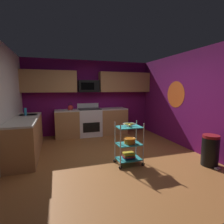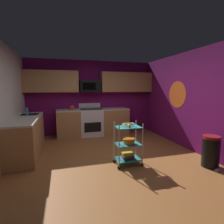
# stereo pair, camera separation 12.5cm
# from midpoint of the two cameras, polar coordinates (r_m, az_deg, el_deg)

# --- Properties ---
(floor) EXTENTS (4.40, 4.80, 0.04)m
(floor) POSITION_cam_midpoint_polar(r_m,az_deg,el_deg) (4.32, -0.03, -14.72)
(floor) COLOR #995B2D
(floor) RESTS_ON ground
(wall_back) EXTENTS (4.52, 0.06, 2.60)m
(wall_back) POSITION_cam_midpoint_polar(r_m,az_deg,el_deg) (6.38, -6.08, 4.71)
(wall_back) COLOR #6B1156
(wall_back) RESTS_ON ground
(wall_right) EXTENTS (0.06, 4.80, 2.60)m
(wall_right) POSITION_cam_midpoint_polar(r_m,az_deg,el_deg) (5.10, 24.89, 3.29)
(wall_right) COLOR #6B1156
(wall_right) RESTS_ON ground
(wall_flower_decal) EXTENTS (0.00, 0.77, 0.77)m
(wall_flower_decal) POSITION_cam_midpoint_polar(r_m,az_deg,el_deg) (5.49, 21.01, 5.33)
(wall_flower_decal) COLOR #E5591E
(counter_run) EXTENTS (3.43, 2.68, 0.92)m
(counter_run) POSITION_cam_midpoint_polar(r_m,az_deg,el_deg) (5.46, -13.39, -4.84)
(counter_run) COLOR #B27F4C
(counter_run) RESTS_ON ground
(oven_range) EXTENTS (0.76, 0.65, 1.10)m
(oven_range) POSITION_cam_midpoint_polar(r_m,az_deg,el_deg) (6.14, -6.22, -3.14)
(oven_range) COLOR white
(oven_range) RESTS_ON ground
(upper_cabinets) EXTENTS (4.40, 0.33, 0.70)m
(upper_cabinets) POSITION_cam_midpoint_polar(r_m,az_deg,el_deg) (6.18, -5.67, 9.72)
(upper_cabinets) COLOR #B27F4C
(microwave) EXTENTS (0.70, 0.39, 0.40)m
(microwave) POSITION_cam_midpoint_polar(r_m,az_deg,el_deg) (6.14, -6.56, 8.32)
(microwave) COLOR black
(rolling_cart) EXTENTS (0.58, 0.37, 0.91)m
(rolling_cart) POSITION_cam_midpoint_polar(r_m,az_deg,el_deg) (3.81, 6.17, -10.34)
(rolling_cart) COLOR silver
(rolling_cart) RESTS_ON ground
(fruit_bowl) EXTENTS (0.27, 0.27, 0.07)m
(fruit_bowl) POSITION_cam_midpoint_polar(r_m,az_deg,el_deg) (3.70, 6.26, -4.08)
(fruit_bowl) COLOR silver
(fruit_bowl) RESTS_ON rolling_cart
(mixing_bowl_large) EXTENTS (0.25, 0.25, 0.11)m
(mixing_bowl_large) POSITION_cam_midpoint_polar(r_m,az_deg,el_deg) (3.80, 6.47, -9.34)
(mixing_bowl_large) COLOR orange
(mixing_bowl_large) RESTS_ON rolling_cart
(book_stack) EXTENTS (0.26, 0.20, 0.13)m
(book_stack) POSITION_cam_midpoint_polar(r_m,az_deg,el_deg) (3.90, 6.11, -13.92)
(book_stack) COLOR #1E4C8C
(book_stack) RESTS_ON rolling_cart
(kettle) EXTENTS (0.21, 0.18, 0.26)m
(kettle) POSITION_cam_midpoint_polar(r_m,az_deg,el_deg) (5.99, -12.27, 1.47)
(kettle) COLOR red
(kettle) RESTS_ON counter_run
(dish_soap_bottle) EXTENTS (0.06, 0.06, 0.20)m
(dish_soap_bottle) POSITION_cam_midpoint_polar(r_m,az_deg,el_deg) (5.17, -25.29, 0.19)
(dish_soap_bottle) COLOR #2D8CBF
(dish_soap_bottle) RESTS_ON counter_run
(trash_can) EXTENTS (0.34, 0.42, 0.66)m
(trash_can) POSITION_cam_midpoint_polar(r_m,az_deg,el_deg) (4.29, 30.18, -11.02)
(trash_can) COLOR black
(trash_can) RESTS_ON ground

